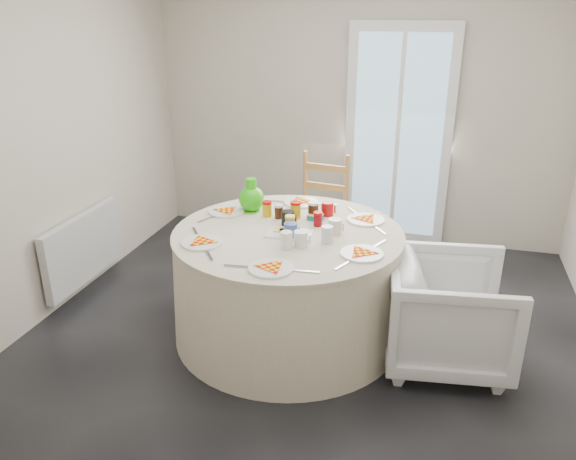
% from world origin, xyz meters
% --- Properties ---
extents(floor, '(4.00, 4.00, 0.00)m').
position_xyz_m(floor, '(0.00, 0.00, 0.00)').
color(floor, black).
rests_on(floor, ground).
extents(wall_back, '(4.00, 0.02, 2.60)m').
position_xyz_m(wall_back, '(0.00, 2.00, 1.30)').
color(wall_back, '#BCB5A3').
rests_on(wall_back, floor).
extents(wall_left, '(0.02, 4.00, 2.60)m').
position_xyz_m(wall_left, '(-2.00, 0.00, 1.30)').
color(wall_left, '#BCB5A3').
rests_on(wall_left, floor).
extents(glass_door, '(1.00, 0.08, 2.10)m').
position_xyz_m(glass_door, '(0.40, 1.95, 1.05)').
color(glass_door, silver).
rests_on(glass_door, floor).
extents(radiator, '(0.07, 1.00, 0.55)m').
position_xyz_m(radiator, '(-1.94, 0.20, 0.38)').
color(radiator, silver).
rests_on(radiator, floor).
extents(table, '(1.63, 1.63, 0.83)m').
position_xyz_m(table, '(-0.16, 0.01, 0.38)').
color(table, beige).
rests_on(table, floor).
extents(wooden_chair, '(0.52, 0.50, 1.03)m').
position_xyz_m(wooden_chair, '(-0.19, 1.12, 0.47)').
color(wooden_chair, '#BD7750').
rests_on(wooden_chair, floor).
extents(armchair, '(0.82, 0.87, 0.80)m').
position_xyz_m(armchair, '(0.95, -0.07, 0.39)').
color(armchair, silver).
rests_on(armchair, floor).
extents(place_settings, '(1.60, 1.60, 0.03)m').
position_xyz_m(place_settings, '(-0.16, 0.01, 0.77)').
color(place_settings, white).
rests_on(place_settings, table).
extents(jar_cluster, '(0.50, 0.35, 0.13)m').
position_xyz_m(jar_cluster, '(-0.19, 0.22, 0.82)').
color(jar_cluster, brown).
rests_on(jar_cluster, table).
extents(butter_tub, '(0.12, 0.09, 0.04)m').
position_xyz_m(butter_tub, '(-0.03, 0.28, 0.79)').
color(butter_tub, '#126990').
rests_on(butter_tub, table).
extents(green_pitcher, '(0.25, 0.25, 0.25)m').
position_xyz_m(green_pitcher, '(-0.53, 0.34, 0.87)').
color(green_pitcher, '#2BC70F').
rests_on(green_pitcher, table).
extents(cheese_platter, '(0.32, 0.21, 0.04)m').
position_xyz_m(cheese_platter, '(-0.14, -0.04, 0.77)').
color(cheese_platter, white).
rests_on(cheese_platter, table).
extents(mugs_glasses, '(0.84, 0.84, 0.12)m').
position_xyz_m(mugs_glasses, '(-0.01, 0.01, 0.81)').
color(mugs_glasses, '#9C9C9C').
rests_on(mugs_glasses, table).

